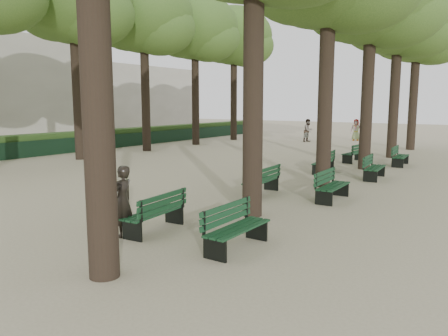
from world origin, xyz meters
The scene contains 20 objects.
ground centered at (0.00, 0.00, 0.00)m, with size 120.00×120.00×0.00m, color tan.
tree_central_4 centered at (1.50, 18.00, 7.65)m, with size 6.00×6.00×9.95m.
tree_central_5 centered at (1.50, 23.00, 7.65)m, with size 6.00×6.00×9.95m.
tree_far_3 centered at (-12.00, 13.00, 8.14)m, with size 6.00×6.00×10.45m.
tree_far_4 centered at (-12.00, 18.00, 8.14)m, with size 6.00×6.00×10.45m.
tree_far_5 centered at (-12.00, 23.00, 8.14)m, with size 6.00×6.00×10.45m.
bench_left_0 centered at (0.37, 0.46, 0.27)m, with size 0.72×1.84×0.92m.
bench_left_1 centered at (0.37, 5.52, 0.27)m, with size 0.68×1.83×0.92m.
bench_left_2 centered at (0.37, 10.95, 0.27)m, with size 0.77×1.85×0.92m.
bench_left_3 centered at (0.37, 15.04, 0.27)m, with size 0.71×1.84×0.92m.
bench_right_0 centered at (2.63, 0.48, 0.27)m, with size 0.58×1.80×0.92m.
bench_right_1 centered at (2.63, 5.94, 0.27)m, with size 0.62×1.82×0.92m.
bench_right_2 centered at (2.63, 10.55, 0.27)m, with size 0.70×1.84×0.92m.
bench_right_3 centered at (2.63, 15.01, 0.27)m, with size 0.68×1.83×0.92m.
man_with_map centered at (0.05, -0.20, 0.80)m, with size 0.64×0.68×1.60m.
pedestrian_a centered at (-6.24, 24.65, 0.87)m, with size 0.85×0.35×1.75m, color #262628.
pedestrian_d centered at (-3.55, 27.84, 0.85)m, with size 0.83×0.34×1.70m, color #262628.
fence centered at (-15.00, 11.00, 0.45)m, with size 0.08×42.00×0.90m, color black.
hedge centered at (-15.70, 11.00, 0.60)m, with size 1.20×42.00×1.20m, color #254518.
building_far centered at (-33.00, 30.00, 3.50)m, with size 12.00×16.00×7.00m, color #B7B2A3.
Camera 1 is at (7.22, -6.78, 2.96)m, focal length 35.00 mm.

